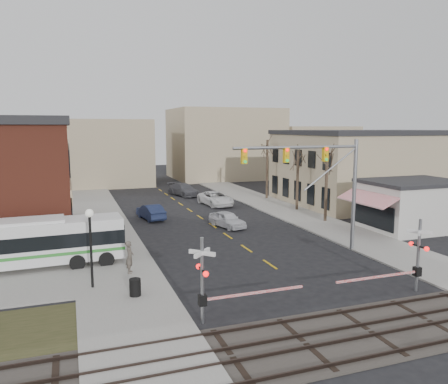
# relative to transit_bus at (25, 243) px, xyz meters

# --- Properties ---
(ground) EXTENTS (160.00, 160.00, 0.00)m
(ground) POSITION_rel_transit_bus_xyz_m (14.77, -6.11, -1.72)
(ground) COLOR black
(ground) RESTS_ON ground
(sidewalk_west) EXTENTS (5.00, 60.00, 0.12)m
(sidewalk_west) POSITION_rel_transit_bus_xyz_m (5.27, 13.89, -1.66)
(sidewalk_west) COLOR gray
(sidewalk_west) RESTS_ON ground
(sidewalk_east) EXTENTS (5.00, 60.00, 0.12)m
(sidewalk_east) POSITION_rel_transit_bus_xyz_m (24.27, 13.89, -1.66)
(sidewalk_east) COLOR gray
(sidewalk_east) RESTS_ON ground
(ballast_strip) EXTENTS (160.00, 5.00, 0.06)m
(ballast_strip) POSITION_rel_transit_bus_xyz_m (14.77, -14.11, -1.69)
(ballast_strip) COLOR #332D28
(ballast_strip) RESTS_ON ground
(rail_tracks) EXTENTS (160.00, 3.91, 0.14)m
(rail_tracks) POSITION_rel_transit_bus_xyz_m (14.77, -14.11, -1.60)
(rail_tracks) COLOR #2D231E
(rail_tracks) RESTS_ON ground
(tan_building) EXTENTS (20.30, 15.30, 8.50)m
(tan_building) POSITION_rel_transit_bus_xyz_m (36.77, 13.89, 2.54)
(tan_building) COLOR tan
(tan_building) RESTS_ON ground
(awning_shop) EXTENTS (9.74, 6.20, 4.30)m
(awning_shop) POSITION_rel_transit_bus_xyz_m (30.75, 0.89, 0.44)
(awning_shop) COLOR beige
(awning_shop) RESTS_ON ground
(tree_east_a) EXTENTS (0.28, 0.28, 6.75)m
(tree_east_a) POSITION_rel_transit_bus_xyz_m (25.27, 5.89, 1.77)
(tree_east_a) COLOR #382B21
(tree_east_a) RESTS_ON sidewalk_east
(tree_east_b) EXTENTS (0.28, 0.28, 6.30)m
(tree_east_b) POSITION_rel_transit_bus_xyz_m (25.57, 11.89, 1.55)
(tree_east_b) COLOR #382B21
(tree_east_b) RESTS_ON sidewalk_east
(tree_east_c) EXTENTS (0.28, 0.28, 7.20)m
(tree_east_c) POSITION_rel_transit_bus_xyz_m (25.77, 19.89, 2.00)
(tree_east_c) COLOR #382B21
(tree_east_c) RESTS_ON sidewalk_east
(transit_bus) EXTENTS (11.87, 3.06, 3.03)m
(transit_bus) POSITION_rel_transit_bus_xyz_m (0.00, 0.00, 0.00)
(transit_bus) COLOR silver
(transit_bus) RESTS_ON ground
(traffic_signal_mast) EXTENTS (9.41, 0.30, 8.00)m
(traffic_signal_mast) POSITION_rel_transit_bus_xyz_m (19.26, -2.96, 3.99)
(traffic_signal_mast) COLOR gray
(traffic_signal_mast) RESTS_ON ground
(rr_crossing_west) EXTENTS (5.60, 1.36, 4.00)m
(rr_crossing_west) POSITION_rel_transit_bus_xyz_m (8.61, -10.86, 0.25)
(rr_crossing_west) COLOR gray
(rr_crossing_west) RESTS_ON ground
(rr_crossing_east) EXTENTS (5.60, 1.36, 4.00)m
(rr_crossing_east) POSITION_rel_transit_bus_xyz_m (19.85, -10.96, 0.25)
(rr_crossing_east) COLOR gray
(rr_crossing_east) RESTS_ON ground
(street_lamp) EXTENTS (0.44, 0.44, 4.36)m
(street_lamp) POSITION_rel_transit_bus_xyz_m (3.69, -4.80, 1.51)
(street_lamp) COLOR black
(street_lamp) RESTS_ON sidewalk_west
(trash_bin) EXTENTS (0.60, 0.60, 0.90)m
(trash_bin) POSITION_rel_transit_bus_xyz_m (5.73, -6.82, -1.15)
(trash_bin) COLOR black
(trash_bin) RESTS_ON sidewalk_west
(car_a) EXTENTS (2.71, 4.45, 1.42)m
(car_a) POSITION_rel_transit_bus_xyz_m (15.83, 6.91, -1.01)
(car_a) COLOR silver
(car_a) RESTS_ON ground
(car_b) EXTENTS (2.31, 4.65, 1.46)m
(car_b) POSITION_rel_transit_bus_xyz_m (10.02, 12.61, -0.99)
(car_b) COLOR #19223F
(car_b) RESTS_ON ground
(car_c) EXTENTS (3.18, 5.82, 1.55)m
(car_c) POSITION_rel_transit_bus_xyz_m (18.38, 17.81, -0.95)
(car_c) COLOR white
(car_c) RESTS_ON ground
(car_d) EXTENTS (3.70, 5.86, 1.58)m
(car_d) POSITION_rel_transit_bus_xyz_m (16.72, 26.02, -0.93)
(car_d) COLOR #49494F
(car_d) RESTS_ON ground
(pedestrian_near) EXTENTS (0.66, 0.83, 1.98)m
(pedestrian_near) POSITION_rel_transit_bus_xyz_m (5.95, -3.08, -0.61)
(pedestrian_near) COLOR #554D44
(pedestrian_near) RESTS_ON sidewalk_west
(pedestrian_far) EXTENTS (1.03, 1.10, 1.81)m
(pedestrian_far) POSITION_rel_transit_bus_xyz_m (5.36, 0.54, -0.70)
(pedestrian_far) COLOR #313356
(pedestrian_far) RESTS_ON sidewalk_west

